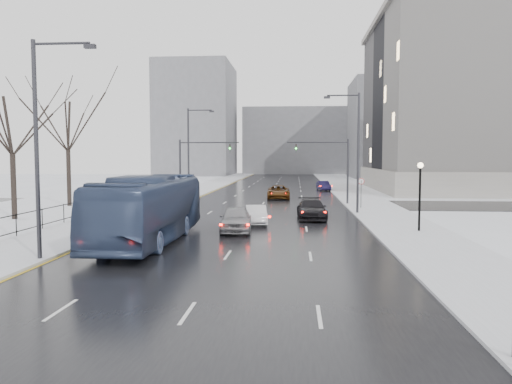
% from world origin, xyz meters
% --- Properties ---
extents(road, '(16.00, 150.00, 0.04)m').
position_xyz_m(road, '(0.00, 60.00, 0.02)').
color(road, black).
rests_on(road, ground).
extents(cross_road, '(130.00, 10.00, 0.04)m').
position_xyz_m(cross_road, '(0.00, 48.00, 0.02)').
color(cross_road, black).
rests_on(cross_road, ground).
extents(sidewalk_left, '(5.00, 150.00, 0.16)m').
position_xyz_m(sidewalk_left, '(-10.50, 60.00, 0.08)').
color(sidewalk_left, silver).
rests_on(sidewalk_left, ground).
extents(sidewalk_right, '(5.00, 150.00, 0.16)m').
position_xyz_m(sidewalk_right, '(10.50, 60.00, 0.08)').
color(sidewalk_right, silver).
rests_on(sidewalk_right, ground).
extents(park_strip, '(14.00, 150.00, 0.12)m').
position_xyz_m(park_strip, '(-20.00, 60.00, 0.06)').
color(park_strip, white).
rests_on(park_strip, ground).
extents(tree_park_d, '(8.75, 8.75, 12.50)m').
position_xyz_m(tree_park_d, '(-17.80, 34.00, 0.00)').
color(tree_park_d, black).
rests_on(tree_park_d, ground).
extents(tree_park_e, '(9.45, 9.45, 13.50)m').
position_xyz_m(tree_park_e, '(-18.20, 44.00, 0.00)').
color(tree_park_e, black).
rests_on(tree_park_e, ground).
extents(iron_fence, '(0.06, 70.00, 1.30)m').
position_xyz_m(iron_fence, '(-13.00, 30.00, 0.91)').
color(iron_fence, black).
rests_on(iron_fence, sidewalk_left).
extents(streetlight_r_mid, '(2.95, 0.25, 10.00)m').
position_xyz_m(streetlight_r_mid, '(8.17, 40.00, 5.62)').
color(streetlight_r_mid, '#2D2D33').
rests_on(streetlight_r_mid, ground).
extents(streetlight_l_near, '(2.95, 0.25, 10.00)m').
position_xyz_m(streetlight_l_near, '(-8.17, 20.00, 5.62)').
color(streetlight_l_near, '#2D2D33').
rests_on(streetlight_l_near, ground).
extents(streetlight_l_far, '(2.95, 0.25, 10.00)m').
position_xyz_m(streetlight_l_far, '(-8.17, 52.00, 5.62)').
color(streetlight_l_far, '#2D2D33').
rests_on(streetlight_l_far, ground).
extents(lamppost_r_mid, '(0.36, 0.36, 4.28)m').
position_xyz_m(lamppost_r_mid, '(11.00, 30.00, 2.94)').
color(lamppost_r_mid, black).
rests_on(lamppost_r_mid, sidewalk_right).
extents(mast_signal_right, '(6.10, 0.33, 6.50)m').
position_xyz_m(mast_signal_right, '(7.33, 48.00, 4.11)').
color(mast_signal_right, '#2D2D33').
rests_on(mast_signal_right, ground).
extents(mast_signal_left, '(6.10, 0.33, 6.50)m').
position_xyz_m(mast_signal_left, '(-7.33, 48.00, 4.11)').
color(mast_signal_left, '#2D2D33').
rests_on(mast_signal_left, ground).
extents(no_uturn_sign, '(0.60, 0.06, 2.70)m').
position_xyz_m(no_uturn_sign, '(9.20, 44.00, 2.30)').
color(no_uturn_sign, '#2D2D33').
rests_on(no_uturn_sign, sidewalk_right).
extents(bldg_far_right, '(24.00, 20.00, 22.00)m').
position_xyz_m(bldg_far_right, '(28.00, 115.00, 11.00)').
color(bldg_far_right, slate).
rests_on(bldg_far_right, ground).
extents(bldg_far_left, '(18.00, 22.00, 28.00)m').
position_xyz_m(bldg_far_left, '(-22.00, 125.00, 14.00)').
color(bldg_far_left, slate).
rests_on(bldg_far_left, ground).
extents(bldg_far_center, '(30.00, 18.00, 18.00)m').
position_xyz_m(bldg_far_center, '(4.00, 140.00, 9.00)').
color(bldg_far_center, slate).
rests_on(bldg_far_center, ground).
extents(bus, '(3.17, 13.35, 3.71)m').
position_xyz_m(bus, '(-4.82, 25.39, 1.90)').
color(bus, '#344466').
rests_on(bus, road).
extents(sedan_center_near, '(2.30, 4.91, 1.63)m').
position_xyz_m(sedan_center_near, '(-0.50, 29.55, 0.85)').
color(sedan_center_near, gray).
rests_on(sedan_center_near, road).
extents(sedan_right_near, '(1.95, 4.19, 1.33)m').
position_xyz_m(sedan_right_near, '(0.50, 33.09, 0.71)').
color(sedan_right_near, silver).
rests_on(sedan_right_near, road).
extents(sedan_right_cross, '(2.71, 5.50, 1.50)m').
position_xyz_m(sedan_right_cross, '(1.35, 54.39, 0.79)').
color(sedan_right_cross, '#4B290C').
rests_on(sedan_right_cross, road).
extents(sedan_right_far, '(2.34, 5.31, 1.52)m').
position_xyz_m(sedan_right_far, '(4.50, 36.34, 0.80)').
color(sedan_right_far, black).
rests_on(sedan_right_far, road).
extents(sedan_right_distant, '(1.95, 4.20, 1.33)m').
position_xyz_m(sedan_right_distant, '(7.17, 68.40, 0.71)').
color(sedan_right_distant, '#1A1540').
rests_on(sedan_right_distant, road).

